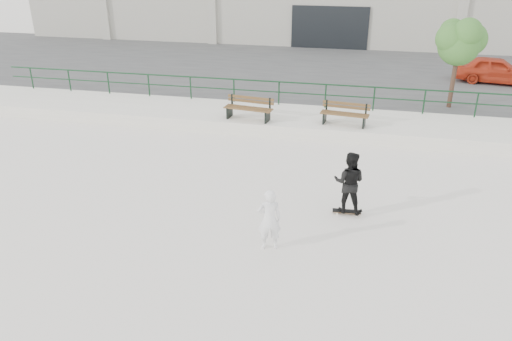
% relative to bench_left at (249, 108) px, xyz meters
% --- Properties ---
extents(ground, '(120.00, 120.00, 0.00)m').
position_rel_bench_left_xyz_m(ground, '(1.81, -8.60, -0.94)').
color(ground, white).
rests_on(ground, ground).
extents(ledge, '(30.00, 3.00, 0.50)m').
position_rel_bench_left_xyz_m(ledge, '(1.81, 0.90, -0.69)').
color(ledge, silver).
rests_on(ledge, ground).
extents(parking_strip, '(60.00, 14.00, 0.50)m').
position_rel_bench_left_xyz_m(parking_strip, '(1.81, 9.40, -0.69)').
color(parking_strip, '#404040').
rests_on(parking_strip, ground).
extents(railing, '(28.00, 0.06, 1.03)m').
position_rel_bench_left_xyz_m(railing, '(1.81, 2.20, 0.30)').
color(railing, '#153B20').
rests_on(railing, ledge).
extents(bench_left, '(1.99, 0.81, 0.89)m').
position_rel_bench_left_xyz_m(bench_left, '(0.00, 0.00, 0.00)').
color(bench_left, brown).
rests_on(bench_left, ledge).
extents(bench_right, '(1.88, 0.75, 0.85)m').
position_rel_bench_left_xyz_m(bench_right, '(3.74, 0.18, -0.02)').
color(bench_right, brown).
rests_on(bench_right, ledge).
extents(tree, '(2.11, 1.87, 3.75)m').
position_rel_bench_left_xyz_m(tree, '(8.01, 3.44, 2.37)').
color(tree, '#503828').
rests_on(tree, parking_strip).
extents(red_car, '(3.97, 2.06, 1.29)m').
position_rel_bench_left_xyz_m(red_car, '(10.69, 8.17, 0.21)').
color(red_car, red).
rests_on(red_car, parking_strip).
extents(skateboard, '(0.79, 0.25, 0.09)m').
position_rel_bench_left_xyz_m(skateboard, '(4.21, -5.97, -0.87)').
color(skateboard, black).
rests_on(skateboard, ground).
extents(standing_skater, '(0.92, 0.75, 1.76)m').
position_rel_bench_left_xyz_m(standing_skater, '(4.21, -5.97, 0.03)').
color(standing_skater, black).
rests_on(standing_skater, skateboard).
extents(seated_skater, '(0.67, 0.53, 1.60)m').
position_rel_bench_left_xyz_m(seated_skater, '(2.42, -8.11, -0.14)').
color(seated_skater, white).
rests_on(seated_skater, ground).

